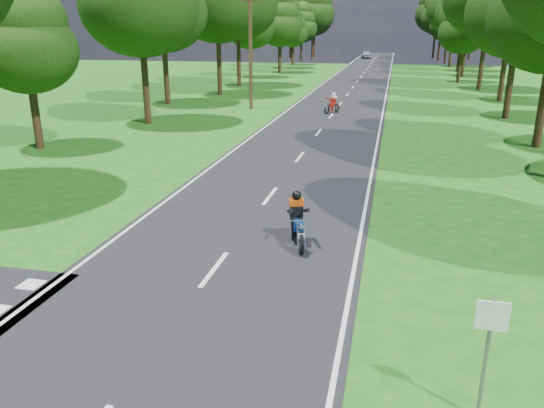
# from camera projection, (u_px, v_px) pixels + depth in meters

# --- Properties ---
(ground) EXTENTS (160.00, 160.00, 0.00)m
(ground) POSITION_uv_depth(u_px,v_px,m) (183.00, 311.00, 10.96)
(ground) COLOR #154E12
(ground) RESTS_ON ground
(main_road) EXTENTS (7.00, 140.00, 0.02)m
(main_road) POSITION_uv_depth(u_px,v_px,m) (357.00, 82.00, 57.21)
(main_road) COLOR black
(main_road) RESTS_ON ground
(road_markings) EXTENTS (7.40, 140.00, 0.01)m
(road_markings) POSITION_uv_depth(u_px,v_px,m) (355.00, 83.00, 55.50)
(road_markings) COLOR silver
(road_markings) RESTS_ON main_road
(treeline) EXTENTS (40.00, 115.35, 14.78)m
(treeline) POSITION_uv_depth(u_px,v_px,m) (379.00, 4.00, 63.61)
(treeline) COLOR black
(treeline) RESTS_ON ground
(telegraph_pole) EXTENTS (1.20, 0.26, 8.00)m
(telegraph_pole) POSITION_uv_depth(u_px,v_px,m) (250.00, 50.00, 36.83)
(telegraph_pole) COLOR #382616
(telegraph_pole) RESTS_ON ground
(road_sign) EXTENTS (0.45, 0.07, 2.00)m
(road_sign) POSITION_uv_depth(u_px,v_px,m) (489.00, 341.00, 7.52)
(road_sign) COLOR slate
(road_sign) RESTS_ON ground
(rider_near_blue) EXTENTS (1.08, 1.81, 1.43)m
(rider_near_blue) POSITION_uv_depth(u_px,v_px,m) (297.00, 219.00, 14.09)
(rider_near_blue) COLOR navy
(rider_near_blue) RESTS_ON main_road
(rider_far_red) EXTENTS (1.16, 1.74, 1.38)m
(rider_far_red) POSITION_uv_depth(u_px,v_px,m) (332.00, 103.00, 35.95)
(rider_far_red) COLOR #AF250D
(rider_far_red) RESTS_ON main_road
(distant_car) EXTENTS (2.31, 4.42, 1.43)m
(distant_car) POSITION_uv_depth(u_px,v_px,m) (366.00, 54.00, 99.94)
(distant_car) COLOR #B7B8BE
(distant_car) RESTS_ON main_road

